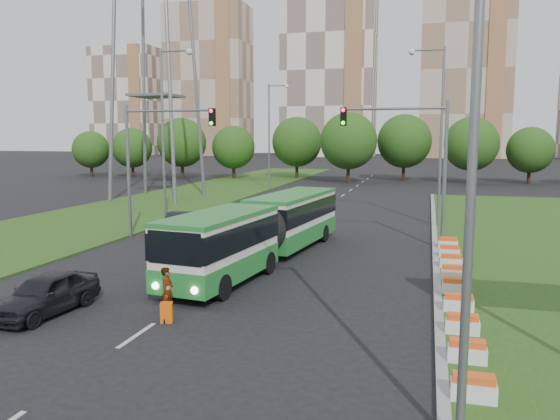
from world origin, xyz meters
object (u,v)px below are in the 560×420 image
(car_left_far, at_px, (179,224))
(pedestrian, at_px, (167,292))
(traffic_mast_median, at_px, (414,151))
(shopping_trolley, at_px, (167,313))
(traffic_mast_left, at_px, (152,149))
(car_left_near, at_px, (45,294))
(articulated_bus, at_px, (263,229))

(car_left_far, height_order, pedestrian, pedestrian)
(traffic_mast_median, bearing_deg, pedestrian, -118.79)
(car_left_far, height_order, shopping_trolley, car_left_far)
(traffic_mast_median, relative_size, traffic_mast_left, 1.00)
(traffic_mast_left, xyz_separation_m, shopping_trolley, (7.73, -13.67, -5.02))
(car_left_near, relative_size, pedestrian, 2.49)
(traffic_mast_median, distance_m, car_left_near, 19.65)
(articulated_bus, distance_m, shopping_trolley, 9.47)
(car_left_near, distance_m, car_left_far, 15.13)
(traffic_mast_left, relative_size, car_left_far, 1.82)
(traffic_mast_median, xyz_separation_m, traffic_mast_left, (-15.16, -1.00, 0.00))
(traffic_mast_left, relative_size, car_left_near, 1.90)
(traffic_mast_left, height_order, car_left_near, traffic_mast_left)
(traffic_mast_median, bearing_deg, shopping_trolley, -116.86)
(articulated_bus, xyz_separation_m, car_left_far, (-7.05, 5.32, -0.88))
(traffic_mast_median, distance_m, traffic_mast_left, 15.19)
(traffic_mast_left, xyz_separation_m, articulated_bus, (8.22, -4.30, -3.75))
(traffic_mast_median, bearing_deg, car_left_far, 179.90)
(traffic_mast_left, xyz_separation_m, pedestrian, (7.45, -13.03, -4.50))
(car_left_near, relative_size, shopping_trolley, 6.30)
(car_left_far, bearing_deg, pedestrian, -79.24)
(traffic_mast_median, relative_size, car_left_near, 1.90)
(traffic_mast_median, relative_size, articulated_bus, 0.50)
(car_left_near, relative_size, car_left_far, 0.96)
(traffic_mast_left, bearing_deg, articulated_bus, -27.62)
(traffic_mast_median, xyz_separation_m, car_left_near, (-11.87, -14.95, -4.63))
(car_left_near, bearing_deg, traffic_mast_left, 108.22)
(traffic_mast_left, bearing_deg, car_left_far, 41.28)
(traffic_mast_median, relative_size, pedestrian, 4.73)
(traffic_mast_left, xyz_separation_m, car_left_far, (1.17, 1.02, -4.63))
(pedestrian, bearing_deg, traffic_mast_left, 24.37)
(traffic_mast_median, distance_m, articulated_bus, 9.50)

